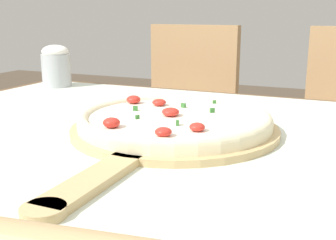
{
  "coord_description": "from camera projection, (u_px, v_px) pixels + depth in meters",
  "views": [
    {
      "loc": [
        0.27,
        -0.62,
        0.94
      ],
      "look_at": [
        -0.01,
        0.03,
        0.76
      ],
      "focal_mm": 45.0,
      "sensor_mm": 36.0,
      "label": 1
    }
  ],
  "objects": [
    {
      "name": "dining_table",
      "position": [
        166.0,
        197.0,
        0.73
      ],
      "size": [
        1.31,
        1.02,
        0.73
      ],
      "color": "brown",
      "rests_on": "ground_plane"
    },
    {
      "name": "towel_cloth",
      "position": [
        166.0,
        143.0,
        0.71
      ],
      "size": [
        1.23,
        0.94,
        0.0
      ],
      "color": "silver",
      "rests_on": "dining_table"
    },
    {
      "name": "pizza_peel",
      "position": [
        170.0,
        132.0,
        0.74
      ],
      "size": [
        0.37,
        0.57,
        0.01
      ],
      "color": "tan",
      "rests_on": "towel_cloth"
    },
    {
      "name": "pizza",
      "position": [
        174.0,
        119.0,
        0.76
      ],
      "size": [
        0.35,
        0.35,
        0.04
      ],
      "color": "beige",
      "rests_on": "pizza_peel"
    },
    {
      "name": "chair_left",
      "position": [
        183.0,
        122.0,
        1.68
      ],
      "size": [
        0.44,
        0.44,
        0.9
      ],
      "rotation": [
        0.0,
        0.0,
        -0.1
      ],
      "color": "tan",
      "rests_on": "ground_plane"
    },
    {
      "name": "flour_cup",
      "position": [
        56.0,
        66.0,
        1.24
      ],
      "size": [
        0.08,
        0.08,
        0.12
      ],
      "color": "#B2B7BC",
      "rests_on": "towel_cloth"
    }
  ]
}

